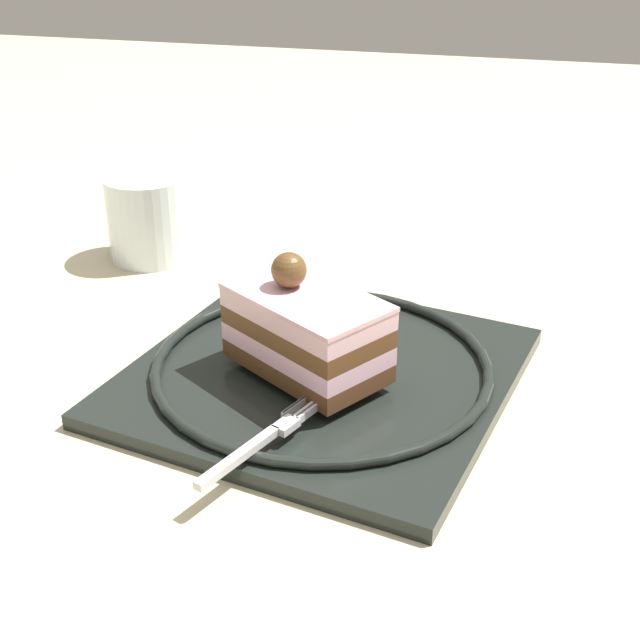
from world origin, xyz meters
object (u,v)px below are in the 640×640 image
whipped_cream_dollop (288,286)px  drink_glass_near (149,222)px  dessert_plate (320,371)px  fork (266,437)px  cake_slice (306,330)px

whipped_cream_dollop → drink_glass_near: (-0.10, -0.16, -0.00)m
dessert_plate → whipped_cream_dollop: whipped_cream_dollop is taller
whipped_cream_dollop → dessert_plate: bearing=30.9°
whipped_cream_dollop → fork: (0.17, 0.04, -0.01)m
cake_slice → fork: size_ratio=1.18×
dessert_plate → cake_slice: (0.01, -0.01, 0.04)m
fork → drink_glass_near: drink_glass_near is taller
whipped_cream_dollop → drink_glass_near: drink_glass_near is taller
cake_slice → drink_glass_near: cake_slice is taller
fork → cake_slice: bearing=179.5°
dessert_plate → whipped_cream_dollop: bearing=-149.1°
dessert_plate → drink_glass_near: drink_glass_near is taller
whipped_cream_dollop → fork: bearing=12.0°
drink_glass_near → whipped_cream_dollop: bearing=57.9°
dessert_plate → drink_glass_near: (-0.17, -0.20, 0.02)m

